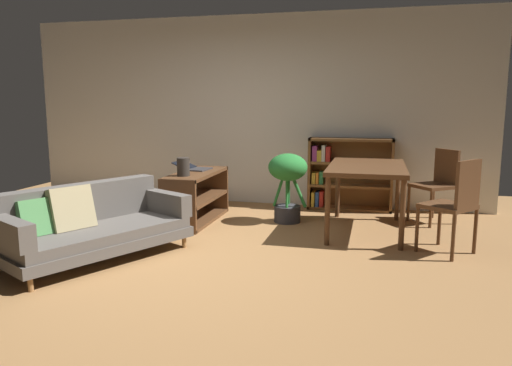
{
  "coord_description": "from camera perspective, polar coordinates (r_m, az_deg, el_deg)",
  "views": [
    {
      "loc": [
        1.82,
        -4.26,
        1.48
      ],
      "look_at": [
        0.62,
        0.56,
        0.65
      ],
      "focal_mm": 34.28,
      "sensor_mm": 36.0,
      "label": 1
    }
  ],
  "objects": [
    {
      "name": "ground_plane",
      "position": [
        4.87,
        -8.82,
        -8.36
      ],
      "size": [
        8.16,
        8.16,
        0.0
      ],
      "primitive_type": "plane",
      "color": "#9E7042"
    },
    {
      "name": "bookshelf",
      "position": [
        6.88,
        10.41,
        1.08
      ],
      "size": [
        1.14,
        0.29,
        0.99
      ],
      "color": "brown",
      "rests_on": "ground_plane"
    },
    {
      "name": "back_wall_panel",
      "position": [
        7.2,
        -0.69,
        8.42
      ],
      "size": [
        6.8,
        0.1,
        2.7
      ],
      "primitive_type": "cube",
      "color": "silver",
      "rests_on": "ground_plane"
    },
    {
      "name": "dining_chair_near",
      "position": [
        6.42,
        20.47,
        0.17
      ],
      "size": [
        0.6,
        0.6,
        0.91
      ],
      "color": "#56351E",
      "rests_on": "ground_plane"
    },
    {
      "name": "open_laptop",
      "position": [
        6.33,
        -7.25,
        1.79
      ],
      "size": [
        0.47,
        0.36,
        0.1
      ],
      "color": "#333338",
      "rests_on": "media_console"
    },
    {
      "name": "dining_chair_far",
      "position": [
        5.09,
        22.22,
        -1.99
      ],
      "size": [
        0.6,
        0.6,
        0.94
      ],
      "color": "#56351E",
      "rests_on": "ground_plane"
    },
    {
      "name": "potted_floor_plant",
      "position": [
        6.02,
        3.72,
        0.61
      ],
      "size": [
        0.49,
        0.48,
        0.86
      ],
      "color": "#333338",
      "rests_on": "ground_plane"
    },
    {
      "name": "desk_speaker",
      "position": [
        5.79,
        -8.49,
        1.87
      ],
      "size": [
        0.15,
        0.15,
        0.21
      ],
      "color": "#2D2823",
      "rests_on": "media_console"
    },
    {
      "name": "dining_table",
      "position": [
        5.68,
        12.82,
        1.28
      ],
      "size": [
        0.85,
        1.41,
        0.77
      ],
      "color": "#56351E",
      "rests_on": "ground_plane"
    },
    {
      "name": "fabric_couch",
      "position": [
        4.92,
        -18.83,
        -4.59
      ],
      "size": [
        1.48,
        1.9,
        0.71
      ],
      "color": "olive",
      "rests_on": "ground_plane"
    },
    {
      "name": "media_console",
      "position": [
        6.15,
        -6.95,
        -1.62
      ],
      "size": [
        0.45,
        1.24,
        0.62
      ],
      "color": "#56351E",
      "rests_on": "ground_plane"
    }
  ]
}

